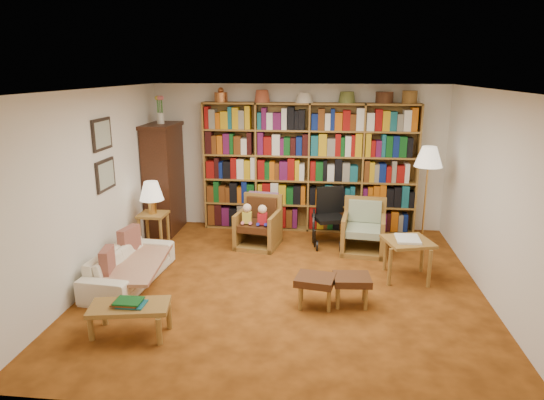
# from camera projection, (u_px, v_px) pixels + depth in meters

# --- Properties ---
(floor) EXTENTS (5.00, 5.00, 0.00)m
(floor) POSITION_uv_depth(u_px,v_px,m) (285.00, 285.00, 6.35)
(floor) COLOR #974F17
(floor) RESTS_ON ground
(ceiling) EXTENTS (5.00, 5.00, 0.00)m
(ceiling) POSITION_uv_depth(u_px,v_px,m) (287.00, 90.00, 5.70)
(ceiling) COLOR white
(ceiling) RESTS_ON wall_back
(wall_back) EXTENTS (5.00, 0.00, 5.00)m
(wall_back) POSITION_uv_depth(u_px,v_px,m) (298.00, 157.00, 8.43)
(wall_back) COLOR white
(wall_back) RESTS_ON floor
(wall_front) EXTENTS (5.00, 0.00, 5.00)m
(wall_front) POSITION_uv_depth(u_px,v_px,m) (259.00, 274.00, 3.63)
(wall_front) COLOR white
(wall_front) RESTS_ON floor
(wall_left) EXTENTS (0.00, 5.00, 5.00)m
(wall_left) POSITION_uv_depth(u_px,v_px,m) (95.00, 187.00, 6.29)
(wall_left) COLOR white
(wall_left) RESTS_ON floor
(wall_right) EXTENTS (0.00, 5.00, 5.00)m
(wall_right) POSITION_uv_depth(u_px,v_px,m) (495.00, 198.00, 5.76)
(wall_right) COLOR white
(wall_right) RESTS_ON floor
(bookshelf) EXTENTS (3.60, 0.30, 2.42)m
(bookshelf) POSITION_uv_depth(u_px,v_px,m) (309.00, 164.00, 8.26)
(bookshelf) COLOR olive
(bookshelf) RESTS_ON floor
(curio_cabinet) EXTENTS (0.50, 0.95, 2.40)m
(curio_cabinet) POSITION_uv_depth(u_px,v_px,m) (164.00, 177.00, 8.26)
(curio_cabinet) COLOR #3E1D11
(curio_cabinet) RESTS_ON floor
(framed_pictures) EXTENTS (0.03, 0.52, 0.97)m
(framed_pictures) POSITION_uv_depth(u_px,v_px,m) (104.00, 155.00, 6.48)
(framed_pictures) COLOR black
(framed_pictures) RESTS_ON wall_left
(sofa) EXTENTS (1.63, 0.75, 0.46)m
(sofa) POSITION_uv_depth(u_px,v_px,m) (130.00, 266.00, 6.38)
(sofa) COLOR #F3E8CE
(sofa) RESTS_ON floor
(sofa_throw) EXTENTS (0.90, 1.50, 0.04)m
(sofa_throw) POSITION_uv_depth(u_px,v_px,m) (133.00, 261.00, 6.35)
(sofa_throw) COLOR beige
(sofa_throw) RESTS_ON sofa
(cushion_left) EXTENTS (0.20, 0.40, 0.39)m
(cushion_left) POSITION_uv_depth(u_px,v_px,m) (129.00, 241.00, 6.67)
(cushion_left) COLOR maroon
(cushion_left) RESTS_ON sofa
(cushion_right) EXTENTS (0.16, 0.36, 0.34)m
(cushion_right) POSITION_uv_depth(u_px,v_px,m) (107.00, 260.00, 6.00)
(cushion_right) COLOR maroon
(cushion_right) RESTS_ON sofa
(side_table_lamp) EXTENTS (0.42, 0.42, 0.58)m
(side_table_lamp) POSITION_uv_depth(u_px,v_px,m) (153.00, 223.00, 7.51)
(side_table_lamp) COLOR olive
(side_table_lamp) RESTS_ON floor
(table_lamp) EXTENTS (0.37, 0.37, 0.50)m
(table_lamp) POSITION_uv_depth(u_px,v_px,m) (151.00, 192.00, 7.39)
(table_lamp) COLOR gold
(table_lamp) RESTS_ON side_table_lamp
(armchair_leather) EXTENTS (0.74, 0.77, 0.81)m
(armchair_leather) POSITION_uv_depth(u_px,v_px,m) (259.00, 225.00, 7.73)
(armchair_leather) COLOR olive
(armchair_leather) RESTS_ON floor
(armchair_sage) EXTENTS (0.72, 0.75, 0.81)m
(armchair_sage) POSITION_uv_depth(u_px,v_px,m) (363.00, 231.00, 7.50)
(armchair_sage) COLOR olive
(armchair_sage) RESTS_ON floor
(wheelchair) EXTENTS (0.57, 0.73, 0.91)m
(wheelchair) POSITION_uv_depth(u_px,v_px,m) (329.00, 218.00, 7.78)
(wheelchair) COLOR black
(wheelchair) RESTS_ON floor
(floor_lamp) EXTENTS (0.43, 0.43, 1.61)m
(floor_lamp) POSITION_uv_depth(u_px,v_px,m) (428.00, 161.00, 7.36)
(floor_lamp) COLOR gold
(floor_lamp) RESTS_ON floor
(side_table_papers) EXTENTS (0.71, 0.71, 0.58)m
(side_table_papers) POSITION_uv_depth(u_px,v_px,m) (408.00, 246.00, 6.43)
(side_table_papers) COLOR olive
(side_table_papers) RESTS_ON floor
(footstool_a) EXTENTS (0.50, 0.45, 0.38)m
(footstool_a) POSITION_uv_depth(u_px,v_px,m) (315.00, 282.00, 5.71)
(footstool_a) COLOR #492A13
(footstool_a) RESTS_ON floor
(footstool_b) EXTENTS (0.46, 0.40, 0.37)m
(footstool_b) POSITION_uv_depth(u_px,v_px,m) (352.00, 281.00, 5.74)
(footstool_b) COLOR #492A13
(footstool_b) RESTS_ON floor
(coffee_table) EXTENTS (0.88, 0.56, 0.40)m
(coffee_table) POSITION_uv_depth(u_px,v_px,m) (130.00, 309.00, 5.09)
(coffee_table) COLOR olive
(coffee_table) RESTS_ON floor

